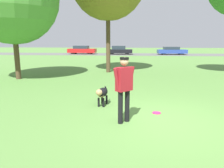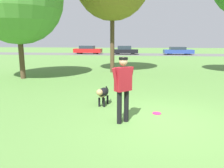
% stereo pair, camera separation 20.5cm
% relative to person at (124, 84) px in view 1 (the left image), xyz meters
% --- Properties ---
extents(ground_plane, '(120.00, 120.00, 0.00)m').
position_rel_person_xyz_m(ground_plane, '(0.97, 0.22, -1.05)').
color(ground_plane, '#56843D').
extents(far_road_strip, '(120.00, 6.00, 0.01)m').
position_rel_person_xyz_m(far_road_strip, '(0.97, 29.09, -1.05)').
color(far_road_strip, '#5B5B59').
rests_on(far_road_strip, ground_plane).
extents(person, '(0.58, 0.55, 1.76)m').
position_rel_person_xyz_m(person, '(0.00, 0.00, 0.00)').
color(person, black).
rests_on(person, ground_plane).
extents(dog, '(0.41, 1.01, 0.64)m').
position_rel_person_xyz_m(dog, '(-0.78, 1.47, -0.62)').
color(dog, black).
rests_on(dog, ground_plane).
extents(frisbee, '(0.26, 0.26, 0.02)m').
position_rel_person_xyz_m(frisbee, '(0.98, 0.84, -1.04)').
color(frisbee, '#E52366').
rests_on(frisbee, ground_plane).
extents(parked_car_red, '(4.52, 1.85, 1.33)m').
position_rel_person_xyz_m(parked_car_red, '(-7.71, 29.31, -0.39)').
color(parked_car_red, red).
rests_on(parked_car_red, ground_plane).
extents(parked_car_black, '(3.99, 1.84, 1.33)m').
position_rel_person_xyz_m(parked_car_black, '(-1.64, 29.01, -0.40)').
color(parked_car_black, black).
rests_on(parked_car_black, ground_plane).
extents(parked_car_blue, '(4.48, 2.02, 1.20)m').
position_rel_person_xyz_m(parked_car_blue, '(6.47, 29.17, -0.45)').
color(parked_car_blue, '#284293').
rests_on(parked_car_blue, ground_plane).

